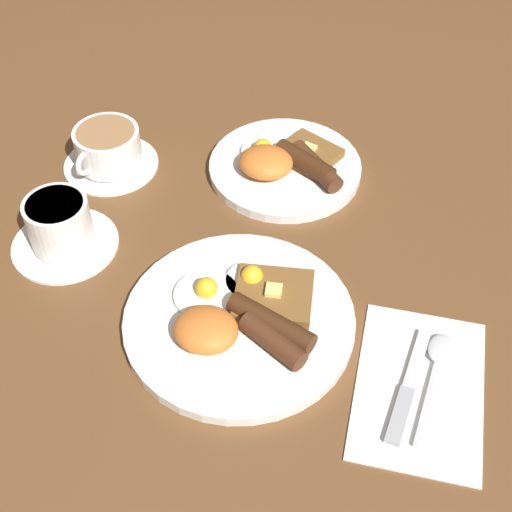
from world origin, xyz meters
TOP-DOWN VIEW (x-y plane):
  - ground_plane at (0.00, 0.00)m, footprint 3.00×3.00m
  - breakfast_plate_near at (0.00, -0.00)m, footprint 0.28×0.28m
  - breakfast_plate_far at (-0.02, 0.29)m, footprint 0.23×0.23m
  - teacup_near at (-0.27, 0.06)m, footprint 0.14×0.14m
  - teacup_far at (-0.28, 0.24)m, footprint 0.14×0.14m
  - napkin at (0.22, -0.03)m, footprint 0.15×0.22m
  - knife at (0.21, -0.04)m, footprint 0.03×0.17m
  - spoon at (0.24, 0.01)m, footprint 0.03×0.16m

SIDE VIEW (x-z plane):
  - ground_plane at x=0.00m, z-range 0.00..0.00m
  - napkin at x=0.22m, z-range 0.00..0.01m
  - knife at x=0.21m, z-range 0.00..0.01m
  - spoon at x=0.24m, z-range 0.00..0.01m
  - breakfast_plate_near at x=0.00m, z-range -0.01..0.04m
  - breakfast_plate_far at x=-0.02m, z-range -0.01..0.04m
  - teacup_far at x=-0.28m, z-range 0.00..0.06m
  - teacup_near at x=-0.27m, z-range 0.00..0.07m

